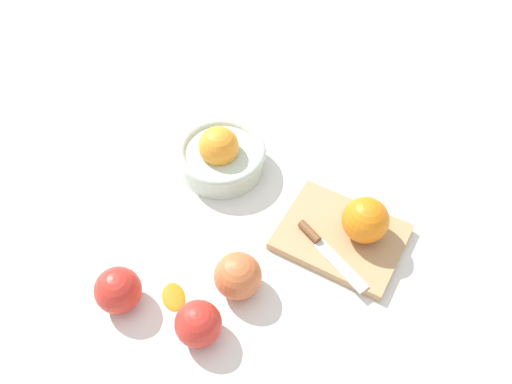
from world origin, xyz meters
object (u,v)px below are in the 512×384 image
cutting_board (341,237)px  apple_front_left (118,290)px  knife (323,246)px  apple_front_center (238,276)px  apple_front_center_2 (198,324)px  orange_on_board (365,220)px  bowl (221,155)px

cutting_board → apple_front_left: apple_front_left is taller
cutting_board → knife: bearing=-108.8°
apple_front_center → apple_front_center_2: (-0.00, -0.10, -0.00)m
knife → cutting_board: bearing=71.2°
cutting_board → orange_on_board: 0.06m
bowl → apple_front_center_2: 0.33m
bowl → apple_front_center_2: size_ratio=2.35×
apple_front_center_2 → bowl: bearing=120.0°
orange_on_board → knife: (-0.04, -0.06, -0.03)m
bowl → orange_on_board: size_ratio=2.14×
knife → apple_front_left: bearing=-131.1°
cutting_board → apple_front_center: 0.20m
orange_on_board → apple_front_left: 0.40m
apple_front_left → cutting_board: bearing=51.4°
orange_on_board → apple_front_left: size_ratio=1.07×
cutting_board → knife: size_ratio=1.33×
orange_on_board → apple_front_left: (-0.26, -0.31, -0.02)m
knife → bowl: bearing=166.3°
apple_front_center → apple_front_left: (-0.14, -0.12, -0.00)m
cutting_board → apple_front_center: size_ratio=2.69×
bowl → apple_front_center_2: bowl is taller
apple_front_center_2 → apple_front_left: 0.14m
orange_on_board → apple_front_left: bearing=-129.8°
apple_front_center_2 → apple_front_left: bearing=-169.9°
orange_on_board → knife: bearing=-124.2°
cutting_board → apple_front_center_2: size_ratio=2.88×
knife → apple_front_left: apple_front_left is taller
apple_front_center → apple_front_left: 0.18m
bowl → cutting_board: bearing=-4.3°
apple_front_center → apple_front_center_2: 0.10m
cutting_board → knife: (-0.01, -0.04, 0.01)m
cutting_board → apple_front_left: (-0.23, -0.29, 0.03)m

